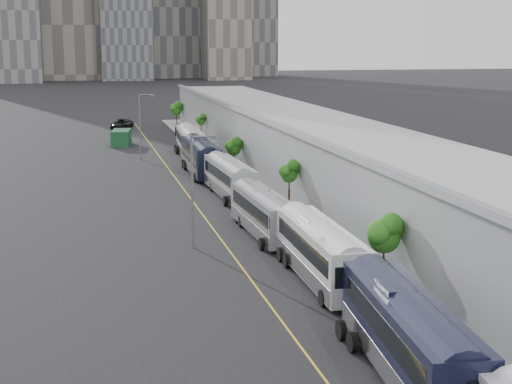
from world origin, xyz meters
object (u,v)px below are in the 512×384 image
object	(u,v)px
bus_3	(264,217)
shipping_container	(121,138)
bus_5	(201,160)
bus_6	(190,145)
bus_4	(229,181)
suv	(122,124)
bus_1	(408,344)
street_lamp_near	(195,183)
street_lamp_far	(141,122)
bus_2	(320,257)

from	to	relation	value
bus_3	shipping_container	distance (m)	58.36
bus_5	bus_6	size ratio (longest dim) A/B	1.01
bus_3	bus_4	size ratio (longest dim) A/B	0.97
suv	bus_1	bearing A→B (deg)	-65.97
bus_3	bus_1	bearing A→B (deg)	-91.83
bus_5	suv	xyz separation A→B (m)	(-6.12, 51.24, -0.85)
bus_1	street_lamp_near	distance (m)	25.97
shipping_container	suv	xyz separation A→B (m)	(1.37, 23.27, -0.31)
bus_3	suv	distance (m)	81.36
street_lamp_near	street_lamp_far	xyz separation A→B (m)	(-0.19, 45.20, 0.07)
bus_3	suv	size ratio (longest dim) A/B	2.03
suv	street_lamp_near	bearing A→B (deg)	-68.98
shipping_container	suv	bearing A→B (deg)	95.58
bus_1	shipping_container	xyz separation A→B (m)	(-7.94, 85.47, -0.53)
bus_1	bus_5	size ratio (longest dim) A/B	1.01
bus_2	suv	xyz separation A→B (m)	(-7.18, 93.71, -0.78)
bus_1	shipping_container	bearing A→B (deg)	100.84
street_lamp_far	shipping_container	xyz separation A→B (m)	(-1.83, 15.19, -3.78)
bus_4	shipping_container	bearing A→B (deg)	98.87
bus_5	street_lamp_far	world-z (taller)	street_lamp_far
bus_4	bus_6	world-z (taller)	bus_6
bus_1	bus_2	distance (m)	15.04
bus_1	bus_5	world-z (taller)	bus_5
bus_6	bus_5	bearing A→B (deg)	-89.95
bus_6	street_lamp_near	world-z (taller)	street_lamp_near
bus_2	shipping_container	xyz separation A→B (m)	(-8.54, 70.44, -0.47)
street_lamp_near	suv	distance (m)	83.76
bus_6	street_lamp_near	xyz separation A→B (m)	(-6.21, -46.28, 3.21)
shipping_container	bus_1	bearing A→B (deg)	-75.76
bus_4	bus_5	size ratio (longest dim) A/B	0.93
bus_6	shipping_container	distance (m)	16.34
bus_5	shipping_container	world-z (taller)	bus_5
suv	bus_4	bearing A→B (deg)	-63.41
bus_2	shipping_container	bearing A→B (deg)	97.87
shipping_container	bus_2	bearing A→B (deg)	-74.15
bus_4	bus_6	size ratio (longest dim) A/B	0.94
bus_3	street_lamp_near	size ratio (longest dim) A/B	1.47
bus_1	bus_5	distance (m)	57.51
bus_2	shipping_container	size ratio (longest dim) A/B	2.36
bus_5	shipping_container	size ratio (longest dim) A/B	2.45
bus_3	bus_4	bearing A→B (deg)	86.71
bus_4	suv	size ratio (longest dim) A/B	2.10
bus_1	street_lamp_near	size ratio (longest dim) A/B	1.65
bus_1	street_lamp_far	world-z (taller)	street_lamp_far
street_lamp_near	shipping_container	xyz separation A→B (m)	(-2.02, 60.39, -3.72)
street_lamp_near	suv	world-z (taller)	street_lamp_near
bus_4	street_lamp_near	bearing A→B (deg)	-110.52
bus_5	bus_1	bearing A→B (deg)	-89.02
bus_1	bus_3	xyz separation A→B (m)	(-0.09, 27.65, -0.18)
bus_2	street_lamp_near	size ratio (longest dim) A/B	1.58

